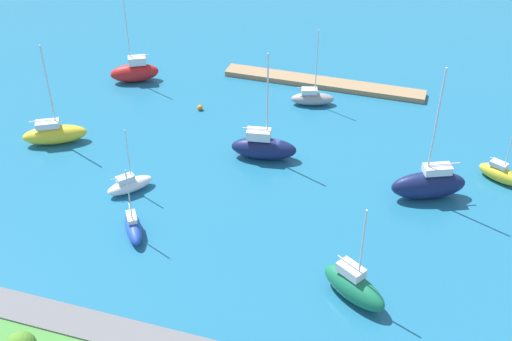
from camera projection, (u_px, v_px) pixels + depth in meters
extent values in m
plane|color=#1E668C|center=(270.00, 154.00, 74.51)|extent=(160.00, 160.00, 0.00)
cube|color=#997A56|center=(323.00, 83.00, 88.20)|extent=(27.36, 2.74, 0.69)
ellipsoid|color=yellow|center=(55.00, 135.00, 75.90)|extent=(7.53, 5.50, 2.25)
cube|color=silver|center=(47.00, 124.00, 74.94)|extent=(2.97, 2.46, 0.74)
cylinder|color=silver|center=(48.00, 87.00, 72.39)|extent=(0.18, 0.18, 10.13)
cylinder|color=silver|center=(42.00, 121.00, 74.56)|extent=(2.62, 1.51, 0.14)
ellipsoid|color=#141E4C|center=(428.00, 185.00, 67.06)|extent=(8.14, 5.32, 3.09)
cube|color=silver|center=(437.00, 169.00, 65.98)|extent=(3.16, 2.44, 0.85)
cylinder|color=silver|center=(436.00, 123.00, 62.71)|extent=(0.19, 0.19, 11.86)
cylinder|color=silver|center=(444.00, 164.00, 65.71)|extent=(3.11, 1.47, 0.15)
ellipsoid|color=white|center=(130.00, 185.00, 68.41)|extent=(4.53, 4.94, 1.46)
cube|color=silver|center=(125.00, 179.00, 67.64)|extent=(1.94, 2.04, 0.60)
cylinder|color=silver|center=(128.00, 155.00, 66.36)|extent=(0.12, 0.12, 6.02)
cylinder|color=silver|center=(120.00, 177.00, 67.16)|extent=(1.55, 1.82, 0.10)
ellipsoid|color=red|center=(135.00, 73.00, 88.64)|extent=(6.84, 5.13, 2.53)
cube|color=silver|center=(137.00, 60.00, 87.69)|extent=(2.72, 2.33, 1.06)
cylinder|color=silver|center=(127.00, 30.00, 85.01)|extent=(0.16, 0.16, 9.91)
cylinder|color=silver|center=(140.00, 56.00, 87.36)|extent=(2.26, 1.30, 0.13)
ellipsoid|color=gray|center=(312.00, 99.00, 83.62)|extent=(5.88, 3.43, 1.60)
cube|color=silver|center=(309.00, 91.00, 82.97)|extent=(2.25, 1.68, 0.66)
cylinder|color=silver|center=(317.00, 63.00, 80.66)|extent=(0.13, 0.13, 8.64)
cylinder|color=silver|center=(306.00, 88.00, 82.70)|extent=(2.30, 0.77, 0.11)
ellipsoid|color=#19724C|center=(354.00, 288.00, 55.49)|extent=(6.74, 5.32, 2.52)
cube|color=silver|center=(351.00, 270.00, 54.83)|extent=(2.71, 2.38, 0.86)
cylinder|color=silver|center=(362.00, 246.00, 52.42)|extent=(0.16, 0.16, 7.42)
cylinder|color=silver|center=(349.00, 263.00, 54.71)|extent=(2.12, 1.35, 0.13)
ellipsoid|color=#2347B2|center=(133.00, 228.00, 62.68)|extent=(4.04, 5.01, 1.57)
cube|color=silver|center=(132.00, 217.00, 62.41)|extent=(1.75, 2.00, 0.46)
cylinder|color=silver|center=(129.00, 197.00, 60.24)|extent=(0.12, 0.12, 6.21)
cylinder|color=silver|center=(130.00, 210.00, 62.62)|extent=(1.43, 2.06, 0.10)
ellipsoid|color=yellow|center=(500.00, 174.00, 69.86)|extent=(5.10, 3.69, 1.70)
cube|color=silver|center=(499.00, 164.00, 69.45)|extent=(2.02, 1.69, 0.51)
cylinder|color=silver|center=(512.00, 138.00, 67.04)|extent=(0.12, 0.12, 7.61)
cylinder|color=silver|center=(498.00, 160.00, 69.34)|extent=(1.58, 0.86, 0.09)
ellipsoid|color=#141E4C|center=(264.00, 148.00, 73.21)|extent=(7.71, 3.68, 2.56)
cube|color=silver|center=(259.00, 134.00, 72.23)|extent=(2.87, 1.92, 1.09)
cylinder|color=silver|center=(268.00, 98.00, 69.44)|extent=(0.18, 0.18, 10.40)
cylinder|color=silver|center=(255.00, 129.00, 71.88)|extent=(2.78, 0.59, 0.14)
sphere|color=orange|center=(200.00, 108.00, 82.68)|extent=(0.70, 0.70, 0.70)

